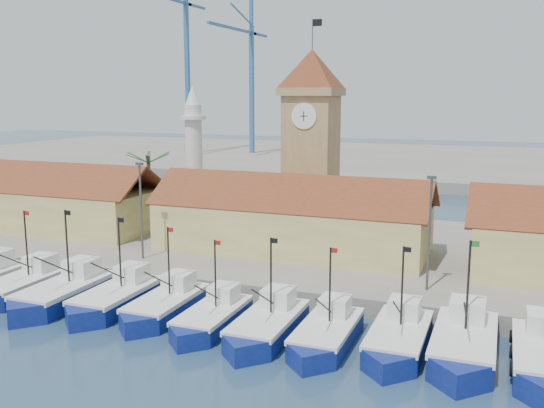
% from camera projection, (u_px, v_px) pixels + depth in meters
% --- Properties ---
extents(ground, '(400.00, 400.00, 0.00)m').
position_uv_depth(ground, '(197.00, 339.00, 41.74)').
color(ground, '#1B3249').
rests_on(ground, ground).
extents(quay, '(140.00, 32.00, 1.50)m').
position_uv_depth(quay, '(304.00, 248.00, 63.65)').
color(quay, gray).
rests_on(quay, ground).
extents(terminal, '(240.00, 80.00, 2.00)m').
position_uv_depth(terminal, '(417.00, 162.00, 142.61)').
color(terminal, gray).
rests_on(terminal, ground).
extents(boat_1, '(3.64, 9.96, 7.54)m').
position_uv_depth(boat_1, '(21.00, 287.00, 50.48)').
color(boat_1, navy).
rests_on(boat_1, ground).
extents(boat_2, '(3.87, 10.59, 8.02)m').
position_uv_depth(boat_2, '(62.00, 295.00, 48.36)').
color(boat_2, navy).
rests_on(boat_2, ground).
extents(boat_3, '(3.67, 10.06, 7.61)m').
position_uv_depth(boat_3, '(115.00, 300.00, 47.37)').
color(boat_3, navy).
rests_on(boat_3, ground).
extents(boat_4, '(3.45, 9.46, 7.16)m').
position_uv_depth(boat_4, '(164.00, 307.00, 45.85)').
color(boat_4, navy).
rests_on(boat_4, ground).
extents(boat_5, '(3.25, 8.91, 6.74)m').
position_uv_depth(boat_5, '(211.00, 319.00, 43.44)').
color(boat_5, navy).
rests_on(boat_5, ground).
extents(boat_6, '(3.54, 9.70, 7.34)m').
position_uv_depth(boat_6, '(266.00, 328.00, 41.75)').
color(boat_6, navy).
rests_on(boat_6, ground).
extents(boat_7, '(3.38, 9.25, 7.00)m').
position_uv_depth(boat_7, '(326.00, 336.00, 40.37)').
color(boat_7, navy).
rests_on(boat_7, ground).
extents(boat_8, '(3.52, 9.64, 7.29)m').
position_uv_depth(boat_8, '(398.00, 341.00, 39.53)').
color(boat_8, navy).
rests_on(boat_8, ground).
extents(boat_9, '(3.86, 10.58, 8.00)m').
position_uv_depth(boat_9, '(464.00, 347.00, 38.36)').
color(boat_9, navy).
rests_on(boat_9, ground).
extents(hall_left, '(31.20, 10.13, 7.61)m').
position_uv_depth(hall_left, '(33.00, 204.00, 70.71)').
color(hall_left, '#E3D27C').
rests_on(hall_left, quay).
extents(hall_center, '(27.04, 10.13, 7.61)m').
position_uv_depth(hall_center, '(292.00, 225.00, 59.41)').
color(hall_center, '#E3D27C').
rests_on(hall_center, quay).
extents(clock_tower, '(5.80, 5.80, 22.70)m').
position_uv_depth(clock_tower, '(311.00, 140.00, 63.50)').
color(clock_tower, tan).
rests_on(clock_tower, quay).
extents(minaret, '(3.00, 3.00, 16.30)m').
position_uv_depth(minaret, '(194.00, 154.00, 71.03)').
color(minaret, silver).
rests_on(minaret, quay).
extents(palm_tree, '(5.60, 5.03, 8.39)m').
position_uv_depth(palm_tree, '(149.00, 184.00, 71.58)').
color(palm_tree, brown).
rests_on(palm_tree, quay).
extents(lamp_posts, '(80.70, 0.25, 9.03)m').
position_uv_depth(lamp_posts, '(267.00, 216.00, 51.44)').
color(lamp_posts, '#3F3F44').
rests_on(lamp_posts, quay).
extents(crane_blue_far, '(1.00, 33.05, 44.76)m').
position_uv_depth(crane_blue_far, '(184.00, 53.00, 149.30)').
color(crane_blue_far, '#32659A').
rests_on(crane_blue_far, terminal).
extents(crane_blue_near, '(1.00, 33.55, 37.78)m').
position_uv_depth(crane_blue_near, '(249.00, 69.00, 149.97)').
color(crane_blue_near, '#32659A').
rests_on(crane_blue_near, terminal).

